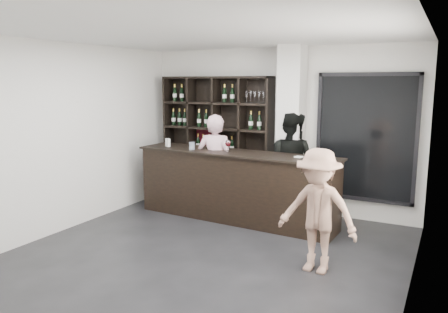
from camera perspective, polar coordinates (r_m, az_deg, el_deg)
The scene contains 12 objects.
floor at distance 5.87m, azimuth -3.26°, elevation -13.42°, with size 5.00×5.50×0.01m, color black.
wine_shelf at distance 8.26m, azimuth -0.99°, elevation 2.08°, with size 2.20×0.35×2.40m, color black, non-canonical shape.
structural_column at distance 7.54m, azimuth 8.71°, elevation 3.15°, with size 0.40×0.40×2.90m, color silver.
glass_panel at distance 7.46m, azimuth 18.00°, elevation 2.32°, with size 1.60×0.08×2.10m.
tasting_counter at distance 7.30m, azimuth 1.45°, elevation -3.88°, with size 3.51×0.72×1.16m.
taster_pink at distance 7.52m, azimuth -1.14°, elevation -1.15°, with size 0.64×0.42×1.76m, color #C79DA9.
taster_black at distance 7.53m, azimuth 8.66°, elevation -1.06°, with size 0.88×0.69×1.81m, color black.
customer at distance 5.42m, azimuth 12.13°, elevation -6.98°, with size 0.99×0.57×1.53m, color #9D7460.
wine_glass at distance 7.20m, azimuth 0.50°, elevation 1.49°, with size 0.09×0.09×0.22m, color white, non-canonical shape.
spit_cup at distance 7.47m, azimuth -4.21°, elevation 1.41°, with size 0.10×0.10×0.13m, color silver.
napkin_stack at distance 6.77m, azimuth 9.73°, elevation -0.05°, with size 0.10×0.10×0.02m, color white.
card_stand at distance 7.85m, azimuth -7.35°, elevation 1.82°, with size 0.10×0.05×0.14m, color white.
Camera 1 is at (2.80, -4.61, 2.30)m, focal length 35.00 mm.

